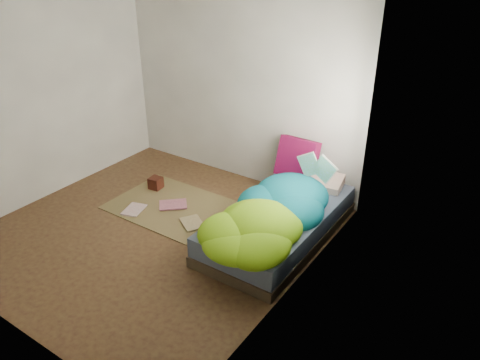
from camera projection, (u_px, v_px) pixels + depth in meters
The scene contains 12 objects.
ground at pixel (154, 232), 5.35m from camera, with size 3.50×3.50×0.00m, color #402318.
room_walls at pixel (141, 94), 4.59m from camera, with size 3.54×3.54×2.62m.
bed at pixel (278, 224), 5.19m from camera, with size 1.00×2.00×0.34m.
duvet at pixel (269, 206), 4.87m from camera, with size 0.96×1.84×0.34m, color navy, non-canonical shape.
rug at pixel (176, 207), 5.82m from camera, with size 1.60×1.10×0.01m, color brown.
pillow_floral at pixel (320, 181), 5.59m from camera, with size 0.53×0.33×0.12m, color silver.
pillow_magenta at pixel (297, 158), 5.73m from camera, with size 0.49×0.15×0.49m, color #4B052D.
open_book at pixel (317, 159), 5.20m from camera, with size 0.41×0.09×0.25m, color #3B912F, non-canonical shape.
wooden_box at pixel (156, 183), 6.22m from camera, with size 0.15×0.15×0.15m, color #3E150E.
floor_book_a at pixel (126, 208), 5.77m from camera, with size 0.22×0.30×0.02m, color silver.
floor_book_b at pixel (173, 200), 5.94m from camera, with size 0.25×0.34×0.03m, color #CD7689.
floor_book_c at pixel (183, 225), 5.42m from camera, with size 0.23×0.31×0.02m, color tan.
Camera 1 is at (3.32, -3.15, 3.00)m, focal length 35.00 mm.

